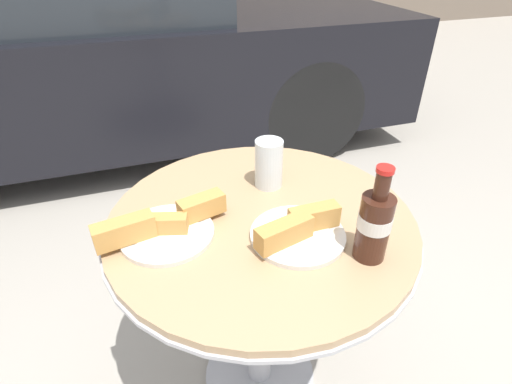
# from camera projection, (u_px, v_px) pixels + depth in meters

# --- Properties ---
(ground_plane) EXTENTS (30.00, 30.00, 0.00)m
(ground_plane) POSITION_uv_depth(u_px,v_px,m) (260.00, 375.00, 1.39)
(ground_plane) COLOR #A8A093
(bistro_table) EXTENTS (0.79, 0.79, 0.69)m
(bistro_table) POSITION_uv_depth(u_px,v_px,m) (261.00, 258.00, 1.09)
(bistro_table) COLOR #B7B7BC
(bistro_table) RESTS_ON ground_plane
(cola_bottle_left) EXTENTS (0.07, 0.07, 0.23)m
(cola_bottle_left) POSITION_uv_depth(u_px,v_px,m) (374.00, 224.00, 0.84)
(cola_bottle_left) COLOR #3D1E14
(cola_bottle_left) RESTS_ON bistro_table
(drinking_glass) EXTENTS (0.08, 0.08, 0.14)m
(drinking_glass) POSITION_uv_depth(u_px,v_px,m) (269.00, 166.00, 1.10)
(drinking_glass) COLOR #C68923
(drinking_glass) RESTS_ON bistro_table
(lunch_plate_near) EXTENTS (0.32, 0.22, 0.07)m
(lunch_plate_near) POSITION_uv_depth(u_px,v_px,m) (164.00, 226.00, 0.94)
(lunch_plate_near) COLOR silver
(lunch_plate_near) RESTS_ON bistro_table
(lunch_plate_far) EXTENTS (0.23, 0.23, 0.07)m
(lunch_plate_far) POSITION_uv_depth(u_px,v_px,m) (298.00, 230.00, 0.93)
(lunch_plate_far) COLOR silver
(lunch_plate_far) RESTS_ON bistro_table
(parked_car) EXTENTS (4.01, 1.68, 1.40)m
(parked_car) POSITION_uv_depth(u_px,v_px,m) (88.00, 47.00, 2.62)
(parked_car) COLOR black
(parked_car) RESTS_ON ground_plane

